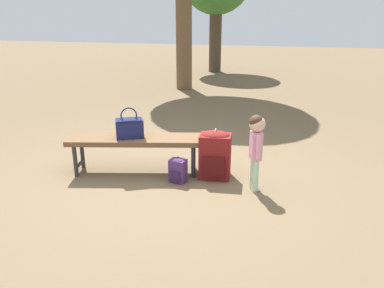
% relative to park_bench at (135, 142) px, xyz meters
% --- Properties ---
extents(ground_plane, '(40.00, 40.00, 0.00)m').
position_rel_park_bench_xyz_m(ground_plane, '(0.41, -0.18, -0.39)').
color(ground_plane, brown).
rests_on(ground_plane, ground).
extents(park_bench, '(1.65, 0.77, 0.45)m').
position_rel_park_bench_xyz_m(park_bench, '(0.00, 0.00, 0.00)').
color(park_bench, brown).
rests_on(park_bench, ground).
extents(handbag, '(0.37, 0.31, 0.37)m').
position_rel_park_bench_xyz_m(handbag, '(-0.05, -0.02, 0.18)').
color(handbag, '#191E4C').
rests_on(handbag, park_bench).
extents(child_standing, '(0.17, 0.22, 0.85)m').
position_rel_park_bench_xyz_m(child_standing, '(1.45, -0.13, 0.17)').
color(child_standing, '#B2D8B2').
rests_on(child_standing, ground).
extents(backpack_large, '(0.38, 0.35, 0.61)m').
position_rel_park_bench_xyz_m(backpack_large, '(0.96, 0.10, -0.09)').
color(backpack_large, maroon).
rests_on(backpack_large, ground).
extents(backpack_small, '(0.20, 0.18, 0.31)m').
position_rel_park_bench_xyz_m(backpack_small, '(0.58, -0.14, -0.24)').
color(backpack_small, '#4C2D66').
rests_on(backpack_small, ground).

